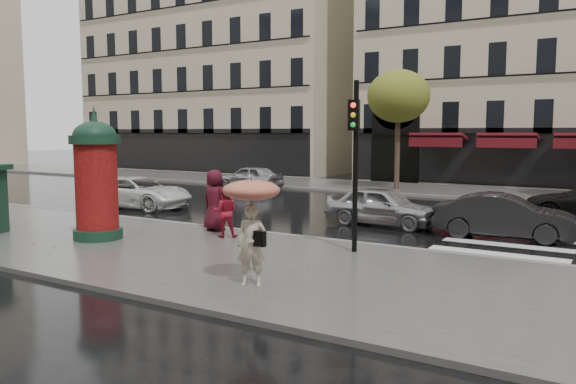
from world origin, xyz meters
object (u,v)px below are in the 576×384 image
Objects in this scene: morris_column at (96,176)px; car_silver at (383,206)px; car_far_silver at (250,177)px; man_burgundy at (215,200)px; car_white at (137,193)px; woman_umbrella at (252,214)px; woman_red at (225,212)px; car_darkgrey at (504,216)px; traffic_light at (355,149)px.

morris_column is 0.97× the size of car_silver.
man_burgundy is at bearing 33.19° from car_far_silver.
car_white is at bearing 5.30° from car_far_silver.
morris_column is 0.97× the size of car_far_silver.
woman_red is at bearing 133.27° from woman_umbrella.
car_far_silver is at bearing 56.97° from car_darkgrey.
traffic_light reaches higher than car_darkgrey.
car_silver is (-1.20, 5.03, -2.14)m from traffic_light.
traffic_light is at bearing 143.59° from car_darkgrey.
car_far_silver is (-0.41, 8.97, 0.01)m from car_white.
car_darkgrey is at bearing 34.26° from morris_column.
car_white is (-11.45, 7.85, -0.93)m from woman_umbrella.
car_white is (-7.71, 3.87, -0.21)m from woman_red.
woman_red is 0.38× the size of car_silver.
man_burgundy is at bearing -68.37° from woman_red.
car_far_silver is (-11.87, 16.82, -0.92)m from woman_umbrella.
car_far_silver is (-12.32, 12.81, -2.14)m from traffic_light.
morris_column is 0.80× the size of car_white.
woman_red reaches higher than car_darkgrey.
car_far_silver is (-5.05, 14.99, -1.30)m from morris_column.
car_silver is 0.83× the size of car_white.
woman_red is 15.20m from car_far_silver.
woman_umbrella is 9.41m from car_darkgrey.
woman_red is at bearing 34.97° from car_far_silver.
man_burgundy is 14.09m from car_far_silver.
man_burgundy is 3.66m from morris_column.
woman_red is at bearing 153.01° from car_silver.
traffic_light reaches higher than man_burgundy.
woman_umbrella reaches higher than man_burgundy.
woman_red is 3.90m from morris_column.
morris_column is 12.35m from car_darkgrey.
traffic_light is 5.60m from car_silver.
woman_red reaches higher than car_silver.
woman_red is 5.89m from car_silver.
car_darkgrey is at bearing -145.42° from man_burgundy.
car_far_silver is at bearing -89.55° from woman_red.
woman_red is 1.23m from man_burgundy.
morris_column is 0.94× the size of car_darkgrey.
woman_umbrella is 0.51× the size of traffic_light.
car_white is at bearing 145.58° from woman_umbrella.
man_burgundy is (-4.71, 4.70, -0.51)m from woman_umbrella.
morris_column reaches higher than woman_umbrella.
car_silver reaches higher than car_white.
car_far_silver is at bearing 58.64° from car_silver.
car_silver is at bearing 94.73° from woman_umbrella.
car_white is (-14.79, -0.90, -0.01)m from car_darkgrey.
car_darkgrey is at bearing -177.90° from woman_red.
car_darkgrey is 1.03× the size of car_far_silver.
man_burgundy reaches higher than car_darkgrey.
car_white is at bearing 88.41° from car_darkgrey.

